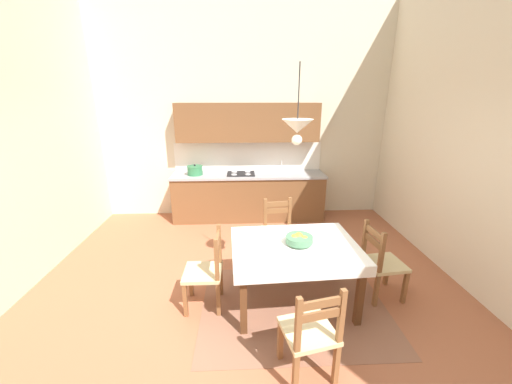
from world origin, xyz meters
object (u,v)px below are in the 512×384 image
object	(u,v)px
dining_chair_tv_side	(207,271)
dining_chair_window_side	(381,263)
kitchen_cabinetry	(248,176)
fruit_bowl	(299,239)
dining_chair_kitchen_side	(279,234)
dining_table	(294,254)
dining_chair_camera_side	(311,333)
pendant_lamp	(297,127)

from	to	relation	value
dining_chair_tv_side	dining_chair_window_side	world-z (taller)	same
kitchen_cabinetry	dining_chair_window_side	xyz separation A→B (m)	(1.51, -2.54, -0.41)
kitchen_cabinetry	fruit_bowl	xyz separation A→B (m)	(0.51, -2.61, -0.04)
dining_chair_window_side	dining_chair_kitchen_side	bearing A→B (deg)	142.76
dining_table	dining_chair_camera_side	world-z (taller)	dining_chair_camera_side
dining_chair_kitchen_side	dining_chair_camera_side	bearing A→B (deg)	-89.09
dining_chair_camera_side	pendant_lamp	world-z (taller)	pendant_lamp
dining_table	dining_chair_camera_side	bearing A→B (deg)	-91.40
dining_chair_kitchen_side	dining_chair_camera_side	xyz separation A→B (m)	(0.03, -1.88, 0.00)
dining_table	dining_chair_kitchen_side	world-z (taller)	dining_chair_kitchen_side
kitchen_cabinetry	dining_chair_camera_side	distance (m)	3.63
dining_table	dining_chair_window_side	bearing A→B (deg)	3.93
dining_chair_window_side	dining_chair_camera_side	world-z (taller)	same
dining_table	dining_chair_window_side	distance (m)	1.07
dining_table	fruit_bowl	xyz separation A→B (m)	(0.05, 0.00, 0.18)
dining_chair_camera_side	fruit_bowl	distance (m)	1.04
fruit_bowl	kitchen_cabinetry	bearing A→B (deg)	101.00
kitchen_cabinetry	pendant_lamp	bearing A→B (deg)	-79.46
dining_chair_tv_side	dining_chair_window_side	distance (m)	2.04
dining_chair_window_side	pendant_lamp	bearing A→B (deg)	176.31
kitchen_cabinetry	pendant_lamp	xyz separation A→B (m)	(0.46, -2.47, 1.16)
fruit_bowl	pendant_lamp	size ratio (longest dim) A/B	0.37
dining_table	pendant_lamp	bearing A→B (deg)	90.87
kitchen_cabinetry	dining_table	size ratio (longest dim) A/B	2.01
dining_chair_camera_side	fruit_bowl	bearing A→B (deg)	85.94
kitchen_cabinetry	dining_chair_window_side	distance (m)	2.98
dining_chair_tv_side	pendant_lamp	bearing A→B (deg)	8.64
dining_table	kitchen_cabinetry	bearing A→B (deg)	100.03
dining_chair_window_side	fruit_bowl	size ratio (longest dim) A/B	3.10
dining_table	dining_chair_camera_side	xyz separation A→B (m)	(-0.02, -0.97, -0.19)
dining_table	dining_chair_tv_side	distance (m)	1.01
pendant_lamp	kitchen_cabinetry	bearing A→B (deg)	100.54
kitchen_cabinetry	dining_table	distance (m)	2.66
dining_chair_window_side	dining_chair_kitchen_side	world-z (taller)	same
dining_chair_window_side	dining_chair_camera_side	size ratio (longest dim) A/B	1.00
dining_chair_camera_side	fruit_bowl	world-z (taller)	dining_chair_camera_side
dining_chair_window_side	dining_chair_tv_side	bearing A→B (deg)	-177.70
dining_chair_window_side	dining_chair_camera_side	bearing A→B (deg)	-135.90
dining_chair_kitchen_side	fruit_bowl	bearing A→B (deg)	-83.79
kitchen_cabinetry	dining_chair_kitchen_side	distance (m)	1.80
dining_chair_window_side	dining_chair_kitchen_side	size ratio (longest dim) A/B	1.00
dining_chair_camera_side	dining_chair_window_side	bearing A→B (deg)	44.10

